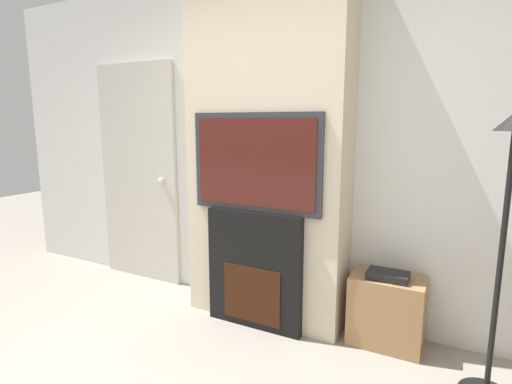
{
  "coord_description": "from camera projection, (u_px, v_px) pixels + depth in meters",
  "views": [
    {
      "loc": [
        1.32,
        -0.84,
        1.52
      ],
      "look_at": [
        0.0,
        1.65,
        1.02
      ],
      "focal_mm": 28.0,
      "sensor_mm": 36.0,
      "label": 1
    }
  ],
  "objects": [
    {
      "name": "floor_lamp",
      "position": [
        504.0,
        230.0,
        2.06
      ],
      "size": [
        0.29,
        0.29,
        1.57
      ],
      "color": "black",
      "rests_on": "ground_plane"
    },
    {
      "name": "fireplace",
      "position": [
        256.0,
        269.0,
        2.96
      ],
      "size": [
        0.75,
        0.15,
        0.88
      ],
      "color": "black",
      "rests_on": "ground_plane"
    },
    {
      "name": "television",
      "position": [
        256.0,
        163.0,
        2.82
      ],
      "size": [
        1.0,
        0.07,
        0.7
      ],
      "color": "#2D2D33",
      "rests_on": "fireplace"
    },
    {
      "name": "entry_door",
      "position": [
        138.0,
        174.0,
        3.81
      ],
      "size": [
        0.9,
        0.09,
        2.05
      ],
      "color": "#BCB7AD",
      "rests_on": "ground_plane"
    },
    {
      "name": "wall_back",
      "position": [
        279.0,
        143.0,
        3.14
      ],
      "size": [
        6.0,
        0.06,
        2.7
      ],
      "color": "silver",
      "rests_on": "ground_plane"
    },
    {
      "name": "media_stand",
      "position": [
        386.0,
        310.0,
        2.73
      ],
      "size": [
        0.48,
        0.3,
        0.53
      ],
      "color": "#997047",
      "rests_on": "ground_plane"
    },
    {
      "name": "chimney_breast",
      "position": [
        267.0,
        145.0,
        2.96
      ],
      "size": [
        1.23,
        0.35,
        2.7
      ],
      "color": "beige",
      "rests_on": "ground_plane"
    }
  ]
}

